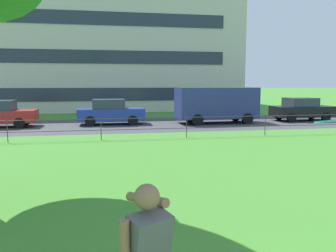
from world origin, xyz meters
TOP-DOWN VIEW (x-y plane):
  - street_strip at (0.00, 20.35)m, footprint 80.00×7.73m
  - park_fence at (-0.00, 14.70)m, footprint 35.17×0.04m
  - frisbee at (1.04, 3.30)m, footprint 0.35×0.35m
  - car_blue_left at (-1.46, 20.45)m, footprint 4.01×1.83m
  - panel_van_far_right at (5.12, 19.95)m, footprint 5.06×2.22m
  - car_black_right at (11.18, 20.26)m, footprint 4.03×1.86m
  - apartment_building_background at (-2.90, 36.19)m, footprint 27.31×15.32m

SIDE VIEW (x-z plane):
  - street_strip at x=0.00m, z-range 0.00..0.01m
  - park_fence at x=0.00m, z-range 0.17..1.17m
  - car_blue_left at x=-1.46m, z-range 0.01..1.55m
  - car_black_right at x=11.18m, z-range 0.01..1.55m
  - panel_van_far_right at x=5.12m, z-range 0.15..2.39m
  - frisbee at x=1.04m, z-range 2.03..2.11m
  - apartment_building_background at x=-2.90m, z-range 0.00..12.85m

